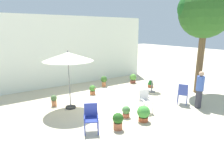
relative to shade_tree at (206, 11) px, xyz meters
The scene contains 17 objects.
ground_plane 6.53m from the shade_tree, 169.74° to the left, with size 60.00×60.00×0.00m, color beige.
villa_facade 7.69m from the shade_tree, 132.03° to the left, with size 10.66×0.30×4.09m, color white.
shade_tree is the anchor object (origin of this frame).
patio_umbrella_0 7.13m from the shade_tree, 165.81° to the left, with size 2.07×2.07×2.48m.
cafe_table_0 4.40m from the shade_tree, 145.15° to the left, with size 0.73×0.73×0.75m.
patio_chair_0 5.63m from the shade_tree, behind, with size 0.53×0.55×0.92m.
patio_chair_1 7.82m from the shade_tree, behind, with size 0.64×0.64×0.93m.
patio_chair_2 4.33m from the shade_tree, 161.57° to the right, with size 0.59×0.59×0.96m.
potted_plant_0 8.46m from the shade_tree, 162.02° to the left, with size 0.27×0.27×0.51m.
potted_plant_1 7.30m from the shade_tree, behind, with size 0.37×0.37×0.59m.
potted_plant_2 6.46m from the shade_tree, 133.36° to the left, with size 0.38×0.38×0.63m.
potted_plant_3 6.58m from the shade_tree, behind, with size 0.32×0.32×0.46m.
potted_plant_4 6.37m from the shade_tree, 167.70° to the right, with size 0.48×0.48×0.61m.
potted_plant_5 5.42m from the shade_tree, 115.39° to the left, with size 0.43×0.43×0.59m.
potted_plant_6 4.61m from the shade_tree, 124.23° to the left, with size 0.35×0.35×0.60m.
potted_plant_7 6.88m from the shade_tree, 150.05° to the left, with size 0.34×0.35×0.50m.
standing_person 4.16m from the shade_tree, 145.46° to the right, with size 0.45×0.45×1.62m.
Camera 1 is at (-4.90, -7.04, 3.29)m, focal length 32.60 mm.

